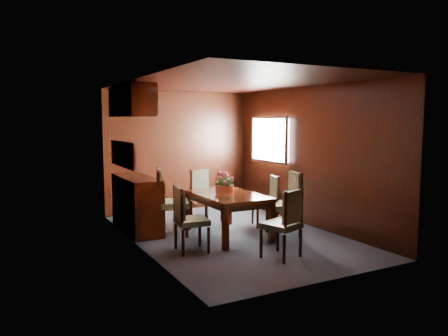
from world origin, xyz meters
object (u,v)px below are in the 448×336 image
chair_head (286,220)px  chair_left_near (187,216)px  flower_centerpiece (225,181)px  dining_table (227,200)px  sideboard (137,204)px  chair_right_near (288,200)px

chair_head → chair_left_near: bearing=119.4°
chair_left_near → chair_head: size_ratio=0.98×
chair_left_near → flower_centerpiece: flower_centerpiece is taller
chair_left_near → flower_centerpiece: size_ratio=2.87×
chair_head → dining_table: bearing=75.7°
chair_head → flower_centerpiece: 1.68m
chair_head → flower_centerpiece: size_ratio=2.93×
sideboard → chair_left_near: bearing=-79.7°
sideboard → chair_left_near: chair_left_near is taller
dining_table → chair_left_near: 1.02m
sideboard → chair_head: bearing=-61.0°
sideboard → chair_head: (1.30, -2.36, 0.07)m
chair_right_near → dining_table: bearing=82.0°
dining_table → chair_right_near: bearing=-24.0°
dining_table → chair_left_near: chair_left_near is taller
dining_table → chair_head: 1.37m
chair_right_near → sideboard: bearing=71.6°
flower_centerpiece → chair_head: bearing=-88.8°
chair_right_near → flower_centerpiece: bearing=64.4°
chair_right_near → chair_head: 1.22m
sideboard → chair_right_near: 2.48m
chair_left_near → flower_centerpiece: bearing=134.1°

